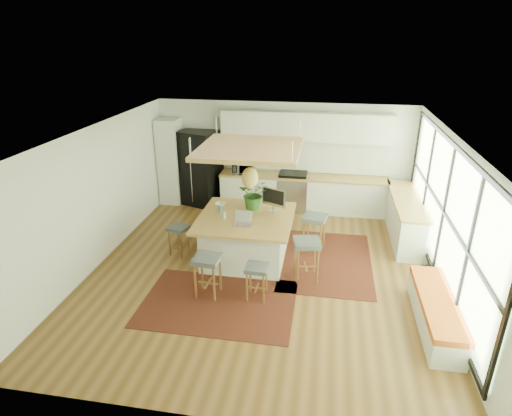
% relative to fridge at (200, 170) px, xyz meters
% --- Properties ---
extents(floor, '(7.00, 7.00, 0.00)m').
position_rel_fridge_xyz_m(floor, '(2.15, -3.21, -0.93)').
color(floor, brown).
rests_on(floor, ground).
extents(ceiling, '(7.00, 7.00, 0.00)m').
position_rel_fridge_xyz_m(ceiling, '(2.15, -3.21, 1.78)').
color(ceiling, white).
rests_on(ceiling, ground).
extents(wall_back, '(6.50, 0.00, 6.50)m').
position_rel_fridge_xyz_m(wall_back, '(2.15, 0.29, 0.42)').
color(wall_back, silver).
rests_on(wall_back, ground).
extents(wall_front, '(6.50, 0.00, 6.50)m').
position_rel_fridge_xyz_m(wall_front, '(2.15, -6.71, 0.42)').
color(wall_front, silver).
rests_on(wall_front, ground).
extents(wall_left, '(0.00, 7.00, 7.00)m').
position_rel_fridge_xyz_m(wall_left, '(-1.10, -3.21, 0.42)').
color(wall_left, silver).
rests_on(wall_left, ground).
extents(wall_right, '(0.00, 7.00, 7.00)m').
position_rel_fridge_xyz_m(wall_right, '(5.40, -3.21, 0.42)').
color(wall_right, silver).
rests_on(wall_right, ground).
extents(window_wall, '(0.10, 6.20, 2.60)m').
position_rel_fridge_xyz_m(window_wall, '(5.37, -3.21, 0.47)').
color(window_wall, black).
rests_on(window_wall, wall_right).
extents(pantry, '(0.55, 0.60, 2.25)m').
position_rel_fridge_xyz_m(pantry, '(-0.80, -0.03, 0.20)').
color(pantry, silver).
rests_on(pantry, floor).
extents(back_counter_base, '(4.20, 0.60, 0.88)m').
position_rel_fridge_xyz_m(back_counter_base, '(2.70, -0.03, -0.49)').
color(back_counter_base, silver).
rests_on(back_counter_base, floor).
extents(back_counter_top, '(4.24, 0.64, 0.05)m').
position_rel_fridge_xyz_m(back_counter_top, '(2.70, -0.03, -0.03)').
color(back_counter_top, olive).
rests_on(back_counter_top, back_counter_base).
extents(backsplash, '(4.20, 0.02, 0.80)m').
position_rel_fridge_xyz_m(backsplash, '(2.70, 0.27, 0.43)').
color(backsplash, white).
rests_on(backsplash, wall_back).
extents(upper_cabinets, '(4.20, 0.34, 0.70)m').
position_rel_fridge_xyz_m(upper_cabinets, '(2.70, 0.11, 1.22)').
color(upper_cabinets, silver).
rests_on(upper_cabinets, wall_back).
extents(range, '(0.76, 0.62, 1.00)m').
position_rel_fridge_xyz_m(range, '(2.45, -0.03, -0.43)').
color(range, '#A5A5AA').
rests_on(range, floor).
extents(right_counter_base, '(0.60, 2.50, 0.88)m').
position_rel_fridge_xyz_m(right_counter_base, '(5.08, -1.21, -0.49)').
color(right_counter_base, silver).
rests_on(right_counter_base, floor).
extents(right_counter_top, '(0.64, 2.54, 0.05)m').
position_rel_fridge_xyz_m(right_counter_top, '(5.08, -1.21, -0.03)').
color(right_counter_top, olive).
rests_on(right_counter_top, right_counter_base).
extents(window_bench, '(0.52, 2.00, 0.50)m').
position_rel_fridge_xyz_m(window_bench, '(5.10, -4.41, -0.68)').
color(window_bench, silver).
rests_on(window_bench, floor).
extents(ceiling_panel, '(1.86, 1.86, 0.80)m').
position_rel_fridge_xyz_m(ceiling_panel, '(1.85, -2.81, 1.12)').
color(ceiling_panel, olive).
rests_on(ceiling_panel, ceiling).
extents(rug_near, '(2.60, 1.80, 0.01)m').
position_rel_fridge_xyz_m(rug_near, '(1.58, -4.40, -0.92)').
color(rug_near, black).
rests_on(rug_near, floor).
extents(rug_right, '(1.80, 2.60, 0.01)m').
position_rel_fridge_xyz_m(rug_right, '(3.38, -2.63, -0.92)').
color(rug_right, black).
rests_on(rug_right, floor).
extents(fridge, '(1.17, 1.04, 1.97)m').
position_rel_fridge_xyz_m(fridge, '(0.00, 0.00, 0.00)').
color(fridge, black).
rests_on(fridge, floor).
extents(island, '(1.85, 1.85, 0.93)m').
position_rel_fridge_xyz_m(island, '(1.75, -2.78, -0.46)').
color(island, olive).
rests_on(island, floor).
extents(stool_near_left, '(0.48, 0.48, 0.76)m').
position_rel_fridge_xyz_m(stool_near_left, '(1.35, -4.17, -0.57)').
color(stool_near_left, '#43484A').
rests_on(stool_near_left, floor).
extents(stool_near_right, '(0.39, 0.39, 0.64)m').
position_rel_fridge_xyz_m(stool_near_right, '(2.21, -4.13, -0.57)').
color(stool_near_right, '#43484A').
rests_on(stool_near_right, floor).
extents(stool_right_front, '(0.56, 0.56, 0.80)m').
position_rel_fridge_xyz_m(stool_right_front, '(3.01, -3.36, -0.57)').
color(stool_right_front, '#43484A').
rests_on(stool_right_front, floor).
extents(stool_right_back, '(0.55, 0.55, 0.79)m').
position_rel_fridge_xyz_m(stool_right_back, '(3.10, -2.18, -0.57)').
color(stool_right_back, '#43484A').
rests_on(stool_right_back, floor).
extents(stool_left_side, '(0.46, 0.46, 0.63)m').
position_rel_fridge_xyz_m(stool_left_side, '(0.36, -2.84, -0.57)').
color(stool_left_side, '#43484A').
rests_on(stool_left_side, floor).
extents(laptop, '(0.34, 0.36, 0.25)m').
position_rel_fridge_xyz_m(laptop, '(1.77, -3.15, 0.12)').
color(laptop, '#A5A5AA').
rests_on(laptop, island).
extents(monitor, '(0.57, 0.40, 0.50)m').
position_rel_fridge_xyz_m(monitor, '(2.26, -2.42, 0.26)').
color(monitor, '#A5A5AA').
rests_on(monitor, island).
extents(microwave, '(0.61, 0.38, 0.39)m').
position_rel_fridge_xyz_m(microwave, '(1.19, -0.07, 0.20)').
color(microwave, '#A5A5AA').
rests_on(microwave, back_counter_top).
extents(island_plant, '(0.66, 0.71, 0.51)m').
position_rel_fridge_xyz_m(island_plant, '(1.85, -2.33, 0.26)').
color(island_plant, '#1E4C19').
rests_on(island_plant, island).
extents(island_bowl, '(0.27, 0.27, 0.05)m').
position_rel_fridge_xyz_m(island_bowl, '(1.12, -2.30, 0.03)').
color(island_bowl, silver).
rests_on(island_bowl, island).
extents(island_bottle_0, '(0.07, 0.07, 0.19)m').
position_rel_fridge_xyz_m(island_bottle_0, '(1.20, -2.68, 0.10)').
color(island_bottle_0, teal).
rests_on(island_bottle_0, island).
extents(island_bottle_1, '(0.07, 0.07, 0.19)m').
position_rel_fridge_xyz_m(island_bottle_1, '(1.35, -2.93, 0.10)').
color(island_bottle_1, '#BCB9C0').
rests_on(island_bottle_1, island).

